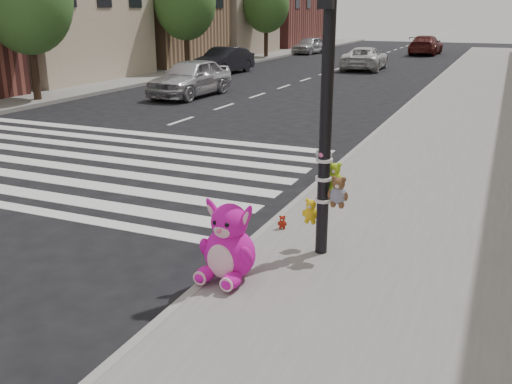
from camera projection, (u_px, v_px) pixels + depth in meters
The scene contains 14 objects.
ground at pixel (83, 281), 7.28m from camera, with size 120.00×120.00×0.00m, color black.
sidewalk_far at pixel (130, 74), 29.85m from camera, with size 6.00×80.00×0.14m, color slate.
curb_edge at pixel (374, 135), 15.40m from camera, with size 0.12×80.00×0.15m, color gray.
crosswalk at pixel (77, 155), 13.53m from camera, with size 11.00×6.00×0.01m, color silver, non-canonical shape.
signal_pole at pixel (327, 134), 7.32m from camera, with size 0.69×0.49×4.00m.
tree_far_b at pixel (185, 3), 29.63m from camera, with size 3.20×3.20×5.44m.
tree_far_c at pixel (266, 4), 39.23m from camera, with size 3.20×3.20×5.44m.
pink_bunny at pixel (228, 247), 6.92m from camera, with size 0.72×0.78×1.02m.
red_teddy at pixel (282, 222), 8.61m from camera, with size 0.14×0.10×0.21m, color #9E1F0F, non-canonical shape.
car_silver_far at pixel (190, 78), 22.55m from camera, with size 1.75×4.35×1.48m, color silver.
car_dark_far at pixel (224, 61), 30.59m from camera, with size 1.47×4.23×1.39m, color black.
car_white_near at pixel (365, 58), 32.65m from camera, with size 2.12×4.60×1.28m, color silver.
car_maroon_near at pixel (426, 45), 43.54m from camera, with size 2.02×4.97×1.44m, color #531A17.
car_silver_deep at pixel (310, 45), 44.44m from camera, with size 1.55×3.84×1.31m, color silver.
Camera 1 is at (4.66, -5.15, 3.31)m, focal length 40.00 mm.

